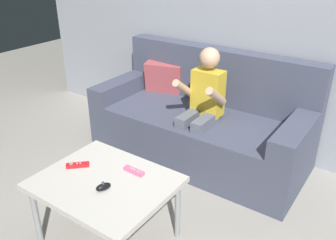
{
  "coord_description": "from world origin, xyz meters",
  "views": [
    {
      "loc": [
        1.12,
        -1.18,
        1.68
      ],
      "look_at": [
        -0.14,
        0.64,
        0.6
      ],
      "focal_mm": 38.13,
      "sensor_mm": 36.0,
      "label": 1
    }
  ],
  "objects": [
    {
      "name": "person_seated_on_couch",
      "position": [
        -0.12,
        1.07,
        0.57
      ],
      "size": [
        0.34,
        0.42,
        1.0
      ],
      "color": "slate",
      "rests_on": "ground"
    },
    {
      "name": "coffee_table",
      "position": [
        -0.17,
        0.03,
        0.41
      ],
      "size": [
        0.78,
        0.64,
        0.45
      ],
      "color": "beige",
      "rests_on": "ground"
    },
    {
      "name": "game_remote_pink_far_corner",
      "position": [
        -0.08,
        0.19,
        0.46
      ],
      "size": [
        0.14,
        0.04,
        0.03
      ],
      "color": "pink",
      "rests_on": "coffee_table"
    },
    {
      "name": "nunchuk_black",
      "position": [
        -0.11,
        -0.04,
        0.47
      ],
      "size": [
        0.07,
        0.1,
        0.05
      ],
      "color": "black",
      "rests_on": "coffee_table"
    },
    {
      "name": "couch",
      "position": [
        -0.22,
        1.26,
        0.31
      ],
      "size": [
        1.81,
        0.8,
        0.91
      ],
      "color": "#474C60",
      "rests_on": "ground"
    },
    {
      "name": "game_remote_red_near_edge",
      "position": [
        -0.41,
        0.04,
        0.46
      ],
      "size": [
        0.13,
        0.12,
        0.03
      ],
      "color": "red",
      "rests_on": "coffee_table"
    },
    {
      "name": "wall_back",
      "position": [
        0.0,
        1.65,
        1.25
      ],
      "size": [
        4.82,
        0.05,
        2.5
      ],
      "primitive_type": "cube",
      "color": "#999EA8",
      "rests_on": "ground"
    }
  ]
}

